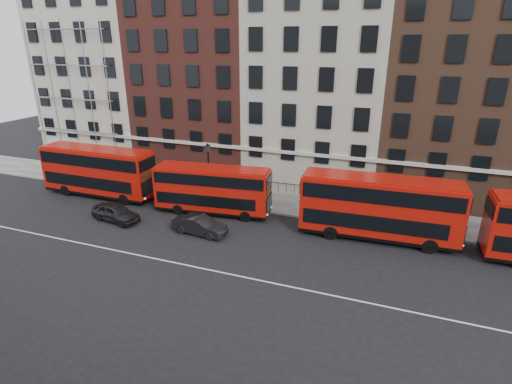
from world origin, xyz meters
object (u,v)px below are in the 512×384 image
(car_rear, at_px, (116,212))
(bus_a, at_px, (98,171))
(bus_b, at_px, (212,189))
(car_front, at_px, (200,225))
(bus_c, at_px, (379,207))

(car_rear, bearing_deg, bus_a, 59.54)
(bus_b, height_order, car_front, bus_b)
(bus_a, distance_m, car_front, 13.39)
(bus_a, bearing_deg, bus_c, 0.03)
(bus_b, relative_size, car_rear, 2.31)
(car_front, bearing_deg, bus_c, -68.97)
(bus_b, bearing_deg, car_front, -84.92)
(bus_c, bearing_deg, bus_b, 177.34)
(bus_a, xyz_separation_m, bus_b, (11.86, -0.00, -0.30))
(bus_a, xyz_separation_m, car_rear, (5.11, -4.23, -1.77))
(bus_a, xyz_separation_m, bus_c, (25.39, -0.00, 0.05))
(bus_b, xyz_separation_m, car_front, (0.81, -3.91, -1.50))
(bus_c, distance_m, car_front, 13.43)
(bus_b, bearing_deg, car_rear, -154.63)
(car_front, bearing_deg, bus_a, 76.76)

